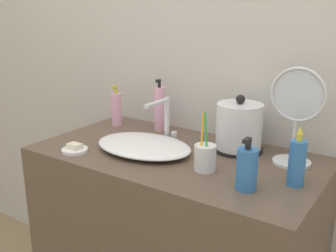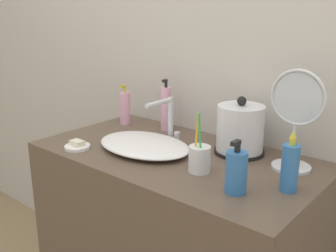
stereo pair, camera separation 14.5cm
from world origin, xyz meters
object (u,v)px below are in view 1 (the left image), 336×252
at_px(toothbrush_cup, 205,157).
at_px(vanity_mirror, 296,113).
at_px(faucet, 165,117).
at_px(hand_cream_bottle, 297,162).
at_px(electric_kettle, 239,129).
at_px(mouthwash_bottle, 159,109).
at_px(shampoo_bottle, 116,109).
at_px(lotion_bottle, 247,169).

distance_m(toothbrush_cup, vanity_mirror, 0.34).
height_order(faucet, hand_cream_bottle, hand_cream_bottle).
relative_size(electric_kettle, toothbrush_cup, 1.06).
bearing_deg(electric_kettle, mouthwash_bottle, 173.60).
bearing_deg(mouthwash_bottle, electric_kettle, -6.40).
bearing_deg(mouthwash_bottle, toothbrush_cup, -36.36).
bearing_deg(faucet, electric_kettle, 13.21).
distance_m(shampoo_bottle, hand_cream_bottle, 0.89).
xyz_separation_m(faucet, lotion_bottle, (0.45, -0.23, -0.04)).
relative_size(toothbrush_cup, lotion_bottle, 1.25).
xyz_separation_m(electric_kettle, mouthwash_bottle, (-0.40, 0.04, 0.01)).
relative_size(electric_kettle, lotion_bottle, 1.33).
distance_m(faucet, hand_cream_bottle, 0.58).
height_order(shampoo_bottle, vanity_mirror, vanity_mirror).
distance_m(faucet, mouthwash_bottle, 0.15).
xyz_separation_m(faucet, hand_cream_bottle, (0.56, -0.12, -0.03)).
relative_size(faucet, electric_kettle, 0.82).
bearing_deg(mouthwash_bottle, hand_cream_bottle, -18.97).
xyz_separation_m(lotion_bottle, vanity_mirror, (0.05, 0.28, 0.12)).
bearing_deg(vanity_mirror, hand_cream_bottle, -69.50).
bearing_deg(toothbrush_cup, shampoo_bottle, 158.48).
distance_m(faucet, vanity_mirror, 0.51).
xyz_separation_m(shampoo_bottle, mouthwash_bottle, (0.20, 0.05, 0.02)).
xyz_separation_m(toothbrush_cup, mouthwash_bottle, (-0.38, 0.28, 0.05)).
relative_size(shampoo_bottle, mouthwash_bottle, 0.82).
distance_m(lotion_bottle, hand_cream_bottle, 0.16).
xyz_separation_m(electric_kettle, lotion_bottle, (0.16, -0.30, -0.02)).
bearing_deg(faucet, lotion_bottle, -26.98).
xyz_separation_m(shampoo_bottle, vanity_mirror, (0.81, -0.01, 0.10)).
bearing_deg(vanity_mirror, toothbrush_cup, -134.90).
relative_size(lotion_bottle, hand_cream_bottle, 0.87).
bearing_deg(hand_cream_bottle, mouthwash_bottle, 161.03).
height_order(faucet, vanity_mirror, vanity_mirror).
bearing_deg(shampoo_bottle, lotion_bottle, -20.89).
height_order(lotion_bottle, shampoo_bottle, shampoo_bottle).
xyz_separation_m(lotion_bottle, hand_cream_bottle, (0.11, 0.11, 0.01)).
bearing_deg(faucet, mouthwash_bottle, 133.49).
relative_size(faucet, toothbrush_cup, 0.87).
distance_m(shampoo_bottle, vanity_mirror, 0.82).
height_order(electric_kettle, mouthwash_bottle, mouthwash_bottle).
relative_size(lotion_bottle, mouthwash_bottle, 0.72).
bearing_deg(faucet, vanity_mirror, 5.88).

